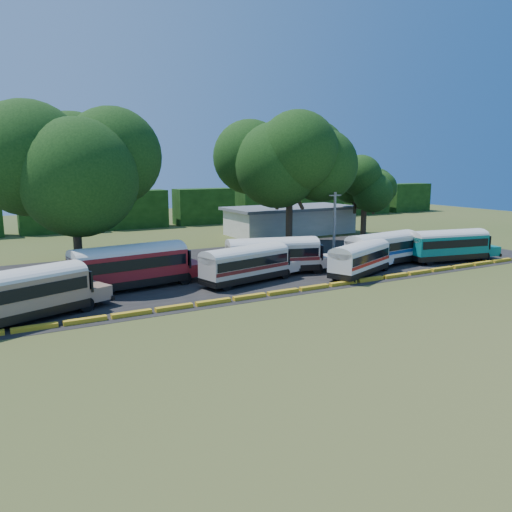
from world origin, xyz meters
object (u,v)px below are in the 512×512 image
bus_cream_west (247,262)px  bus_teal (450,243)px  bus_beige (20,292)px  tree_west (73,165)px  bus_red (132,264)px  bus_white_red (361,257)px

bus_cream_west → bus_teal: 23.03m
bus_beige → tree_west: (5.98, 14.18, 7.95)m
bus_beige → bus_red: size_ratio=0.95×
bus_teal → tree_west: 38.10m
bus_cream_west → tree_west: tree_west is taller
bus_red → tree_west: 12.23m
bus_red → bus_teal: size_ratio=1.09×
tree_west → bus_red: bearing=-73.5°
bus_white_red → tree_west: (-22.13, 14.22, 8.21)m
bus_red → bus_teal: bus_red is taller
bus_cream_west → bus_white_red: (10.39, -2.53, -0.07)m
bus_red → bus_cream_west: size_ratio=1.14×
bus_red → bus_cream_west: bearing=-23.6°
bus_white_red → bus_teal: bus_teal is taller
bus_cream_west → bus_beige: bearing=175.8°
bus_beige → bus_teal: (40.68, 0.65, -0.08)m
bus_cream_west → bus_white_red: bearing=-26.0°
bus_cream_west → tree_west: size_ratio=0.68×
bus_white_red → tree_west: size_ratio=0.65×
bus_cream_west → tree_west: (-11.74, 11.68, 8.14)m
bus_teal → tree_west: bearing=169.3°
bus_teal → bus_red: bearing=-177.5°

